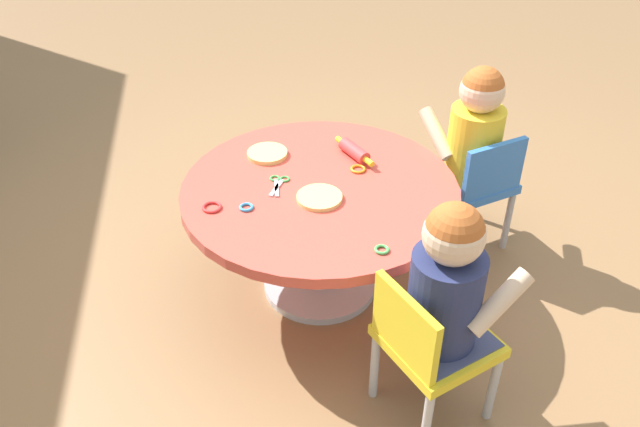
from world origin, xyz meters
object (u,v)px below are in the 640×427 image
at_px(seated_child_left, 448,281).
at_px(child_chair_right, 474,183).
at_px(child_chair_left, 429,343).
at_px(rolling_pin, 354,151).
at_px(craft_scissors, 278,183).
at_px(craft_table, 320,209).
at_px(seated_child_right, 475,129).

height_order(seated_child_left, child_chair_right, seated_child_left).
distance_m(child_chair_left, child_chair_right, 0.92).
bearing_deg(child_chair_right, rolling_pin, 88.46).
bearing_deg(craft_scissors, seated_child_left, -148.73).
relative_size(craft_table, rolling_pin, 4.51).
relative_size(craft_table, child_chair_left, 1.85).
xyz_separation_m(child_chair_left, seated_child_left, (0.02, -0.04, 0.23)).
xyz_separation_m(craft_table, rolling_pin, (0.18, -0.16, 0.12)).
relative_size(child_chair_right, craft_scissors, 3.78).
xyz_separation_m(seated_child_left, rolling_pin, (0.81, 0.10, -0.04)).
height_order(child_chair_right, rolling_pin, child_chair_right).
relative_size(craft_table, child_chair_right, 1.85).
relative_size(child_chair_left, seated_child_right, 1.05).
bearing_deg(craft_table, child_chair_left, -160.61).
xyz_separation_m(craft_table, craft_scissors, (0.04, 0.14, 0.10)).
bearing_deg(seated_child_left, rolling_pin, 7.11).
distance_m(seated_child_left, rolling_pin, 0.81).
relative_size(seated_child_left, rolling_pin, 2.32).
bearing_deg(seated_child_left, seated_child_right, -24.62).
bearing_deg(craft_scissors, child_chair_left, -151.65).
bearing_deg(child_chair_right, seated_child_right, 17.54).
bearing_deg(rolling_pin, seated_child_left, -172.89).
relative_size(rolling_pin, craft_scissors, 1.55).
bearing_deg(child_chair_left, craft_table, 19.39).
height_order(child_chair_left, seated_child_right, seated_child_right).
bearing_deg(seated_child_right, rolling_pin, 92.95).
bearing_deg(child_chair_right, craft_table, 104.60).
bearing_deg(rolling_pin, seated_child_right, -87.05).
bearing_deg(child_chair_right, craft_scissors, 99.00).
distance_m(child_chair_right, seated_child_right, 0.23).
xyz_separation_m(child_chair_left, seated_child_right, (0.85, -0.42, 0.23)).
distance_m(seated_child_right, craft_scissors, 0.81).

